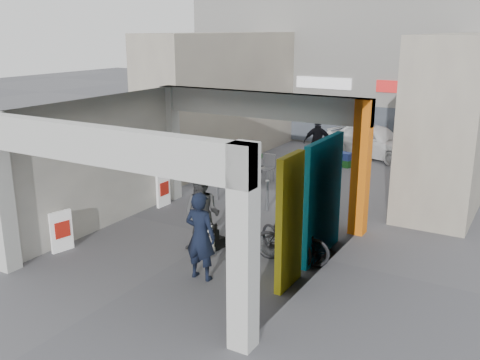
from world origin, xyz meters
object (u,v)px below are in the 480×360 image
Objects in this scene: produce_stand at (248,165)px; bicycle_front at (286,238)px; man_back_turned at (202,214)px; white_van at (373,141)px; man_crates at (318,142)px; cafe_set at (247,172)px; bicycle_rear at (292,241)px; man_elderly at (326,192)px; border_collie at (215,238)px; man_with_dog at (200,236)px.

produce_stand is 7.62m from bicycle_front.
man_back_turned is at bearing 137.37° from bicycle_front.
man_crates is at bearing 168.46° from white_van.
cafe_set is 3.52m from man_crates.
man_back_turned reaches higher than cafe_set.
produce_stand is 0.58× the size of man_crates.
man_elderly is at bearing 0.26° from bicycle_rear.
produce_stand is at bearing 121.16° from border_collie.
bicycle_rear reaches higher than border_collie.
white_van reaches higher than cafe_set.
border_collie is 1.96m from bicycle_rear.
cafe_set is at bearing 120.25° from border_collie.
man_elderly reaches higher than bicycle_front.
man_crates is (1.30, 3.22, 0.59)m from cafe_set.
man_back_turned is at bearing -64.03° from produce_stand.
cafe_set is at bearing 53.40° from man_crates.
produce_stand is 7.19m from border_collie.
produce_stand is 1.52× the size of border_collie.
man_elderly is (1.08, 4.43, -0.05)m from man_with_dog.
bicycle_rear is (4.21, -5.43, 0.20)m from cafe_set.
man_with_dog is (0.58, -1.46, 0.68)m from border_collie.
produce_stand is at bearing 62.44° from bicycle_front.
white_van is (-1.21, 10.90, 0.22)m from bicycle_front.
man_with_dog reaches higher than man_elderly.
man_with_dog is at bearing 135.40° from bicycle_rear.
man_back_turned reaches higher than white_van.
man_crates is at bearing 104.49° from border_collie.
man_back_turned is 2.04m from bicycle_front.
bicycle_front is (1.68, 0.45, 0.20)m from border_collie.
bicycle_rear is 0.43× the size of white_van.
cafe_set is 6.88m from bicycle_rear.
man_back_turned is at bearing 80.41° from man_crates.
man_back_turned is (2.10, -5.89, 0.60)m from cafe_set.
border_collie is 0.37× the size of man_with_dog.
man_elderly is 0.99× the size of bicycle_front.
man_back_turned reaches higher than bicycle_front.
white_van is (-1.20, 8.38, -0.21)m from man_elderly.
man_back_turned reaches higher than border_collie.
man_with_dog is 4.56m from man_elderly.
border_collie is at bearing 81.73° from man_crates.
bicycle_rear is (1.93, 0.19, 0.26)m from border_collie.
man_crates is at bearing 13.26° from bicycle_rear.
man_crates reaches higher than bicycle_rear.
produce_stand is at bearing 163.70° from white_van.
border_collie is (2.81, -6.62, -0.00)m from produce_stand.
bicycle_rear is (4.74, -6.42, 0.26)m from produce_stand.
bicycle_front is 10.97m from white_van.
man_with_dog is (3.39, -8.08, 0.68)m from produce_stand.
produce_stand is at bearing 31.09° from bicycle_rear.
man_back_turned reaches higher than man_elderly.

